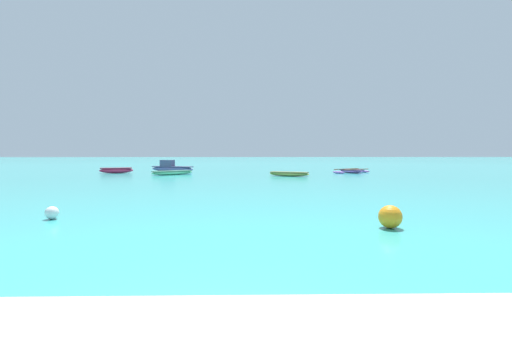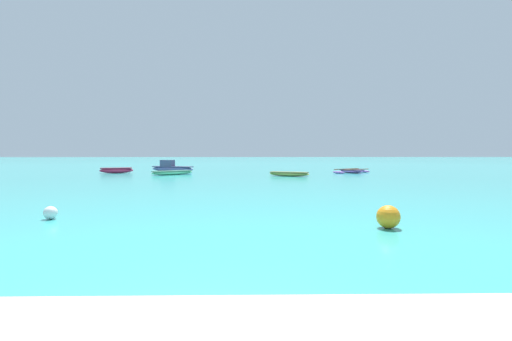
{
  "view_description": "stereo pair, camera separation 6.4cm",
  "coord_description": "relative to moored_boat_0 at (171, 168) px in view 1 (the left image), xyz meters",
  "views": [
    {
      "loc": [
        0.48,
        -2.75,
        1.72
      ],
      "look_at": [
        1.0,
        24.63,
        0.25
      ],
      "focal_mm": 24.0,
      "sensor_mm": 36.0,
      "label": 1
    },
    {
      "loc": [
        0.54,
        -2.75,
        1.72
      ],
      "look_at": [
        1.0,
        24.63,
        0.25
      ],
      "focal_mm": 24.0,
      "sensor_mm": 36.0,
      "label": 2
    }
  ],
  "objects": [
    {
      "name": "moored_boat_4",
      "position": [
        0.97,
        -4.08,
        -0.18
      ],
      "size": [
        3.02,
        2.31,
        0.32
      ],
      "rotation": [
        0.0,
        0.0,
        0.6
      ],
      "color": "#7FE2A8",
      "rests_on": "ground_plane"
    },
    {
      "name": "moored_boat_3",
      "position": [
        15.26,
        -1.96,
        -0.2
      ],
      "size": [
        3.4,
        2.84,
        0.35
      ],
      "rotation": [
        0.0,
        0.0,
        -1.0
      ],
      "color": "#A867C6",
      "rests_on": "ground_plane"
    },
    {
      "name": "mooring_buoy_2",
      "position": [
        10.01,
        -22.41,
        -0.1
      ],
      "size": [
        0.52,
        0.52,
        0.52
      ],
      "color": "orange",
      "rests_on": "ground_plane"
    },
    {
      "name": "moored_boat_2",
      "position": [
        -4.04,
        -1.96,
        -0.11
      ],
      "size": [
        2.65,
        1.24,
        0.46
      ],
      "rotation": [
        0.0,
        0.0,
        0.27
      ],
      "color": "#CF2B54",
      "rests_on": "ground_plane"
    },
    {
      "name": "mooring_buoy_0",
      "position": [
        1.76,
        -21.22,
        -0.2
      ],
      "size": [
        0.33,
        0.33,
        0.33
      ],
      "color": "white",
      "rests_on": "ground_plane"
    },
    {
      "name": "moored_boat_1",
      "position": [
        9.67,
        -5.64,
        -0.18
      ],
      "size": [
        2.99,
        1.79,
        0.32
      ],
      "rotation": [
        0.0,
        0.0,
        -0.4
      ],
      "color": "#B2B352",
      "rests_on": "ground_plane"
    },
    {
      "name": "moored_boat_0",
      "position": [
        0.0,
        0.0,
        0.0
      ],
      "size": [
        4.12,
        2.12,
        1.04
      ],
      "rotation": [
        0.0,
        0.0,
        -0.36
      ],
      "color": "#6F6DAE",
      "rests_on": "ground_plane"
    }
  ]
}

